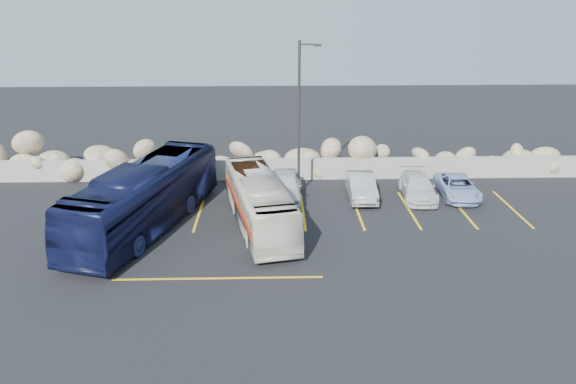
{
  "coord_description": "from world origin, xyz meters",
  "views": [
    {
      "loc": [
        1.14,
        -18.78,
        10.39
      ],
      "look_at": [
        1.78,
        4.0,
        2.09
      ],
      "focal_mm": 35.0,
      "sensor_mm": 36.0,
      "label": 1
    }
  ],
  "objects_px": {
    "tour_coach": "(145,197)",
    "car_b": "(361,186)",
    "lamppost": "(300,115)",
    "vintage_bus": "(259,202)",
    "car_a": "(284,187)",
    "car_c": "(418,187)",
    "car_d": "(458,187)"
  },
  "relations": [
    {
      "from": "vintage_bus",
      "to": "tour_coach",
      "type": "height_order",
      "value": "tour_coach"
    },
    {
      "from": "car_a",
      "to": "car_c",
      "type": "relative_size",
      "value": 1.1
    },
    {
      "from": "vintage_bus",
      "to": "tour_coach",
      "type": "xyz_separation_m",
      "value": [
        -5.15,
        -0.02,
        0.31
      ]
    },
    {
      "from": "car_c",
      "to": "car_b",
      "type": "bearing_deg",
      "value": -176.75
    },
    {
      "from": "lamppost",
      "to": "car_a",
      "type": "relative_size",
      "value": 1.82
    },
    {
      "from": "vintage_bus",
      "to": "car_b",
      "type": "bearing_deg",
      "value": 22.36
    },
    {
      "from": "tour_coach",
      "to": "car_c",
      "type": "bearing_deg",
      "value": 32.3
    },
    {
      "from": "lamppost",
      "to": "car_c",
      "type": "distance_m",
      "value": 7.25
    },
    {
      "from": "vintage_bus",
      "to": "car_b",
      "type": "xyz_separation_m",
      "value": [
        5.27,
        3.59,
        -0.55
      ]
    },
    {
      "from": "car_b",
      "to": "car_c",
      "type": "relative_size",
      "value": 0.96
    },
    {
      "from": "lamppost",
      "to": "car_d",
      "type": "relative_size",
      "value": 2.04
    },
    {
      "from": "tour_coach",
      "to": "car_a",
      "type": "relative_size",
      "value": 2.43
    },
    {
      "from": "lamppost",
      "to": "vintage_bus",
      "type": "distance_m",
      "value": 5.69
    },
    {
      "from": "car_a",
      "to": "car_b",
      "type": "bearing_deg",
      "value": 6.65
    },
    {
      "from": "car_a",
      "to": "car_c",
      "type": "height_order",
      "value": "car_a"
    },
    {
      "from": "tour_coach",
      "to": "vintage_bus",
      "type": "bearing_deg",
      "value": 17.65
    },
    {
      "from": "tour_coach",
      "to": "car_c",
      "type": "relative_size",
      "value": 2.67
    },
    {
      "from": "car_d",
      "to": "vintage_bus",
      "type": "bearing_deg",
      "value": -158.37
    },
    {
      "from": "car_b",
      "to": "car_c",
      "type": "distance_m",
      "value": 2.98
    },
    {
      "from": "car_c",
      "to": "car_d",
      "type": "bearing_deg",
      "value": 5.5
    },
    {
      "from": "car_a",
      "to": "car_c",
      "type": "distance_m",
      "value": 7.02
    },
    {
      "from": "vintage_bus",
      "to": "car_c",
      "type": "relative_size",
      "value": 2.12
    },
    {
      "from": "tour_coach",
      "to": "car_b",
      "type": "height_order",
      "value": "tour_coach"
    },
    {
      "from": "vintage_bus",
      "to": "car_d",
      "type": "relative_size",
      "value": 2.17
    },
    {
      "from": "tour_coach",
      "to": "car_a",
      "type": "distance_m",
      "value": 7.23
    },
    {
      "from": "tour_coach",
      "to": "car_b",
      "type": "bearing_deg",
      "value": 36.55
    },
    {
      "from": "lamppost",
      "to": "car_a",
      "type": "bearing_deg",
      "value": -129.83
    },
    {
      "from": "car_c",
      "to": "vintage_bus",
      "type": "bearing_deg",
      "value": -152.44
    },
    {
      "from": "tour_coach",
      "to": "car_d",
      "type": "xyz_separation_m",
      "value": [
        15.51,
        3.59,
        -0.95
      ]
    },
    {
      "from": "vintage_bus",
      "to": "car_c",
      "type": "distance_m",
      "value": 8.99
    },
    {
      "from": "lamppost",
      "to": "vintage_bus",
      "type": "xyz_separation_m",
      "value": [
        -2.06,
        -4.29,
        -3.11
      ]
    },
    {
      "from": "tour_coach",
      "to": "car_c",
      "type": "xyz_separation_m",
      "value": [
        13.39,
        3.55,
        -0.91
      ]
    }
  ]
}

